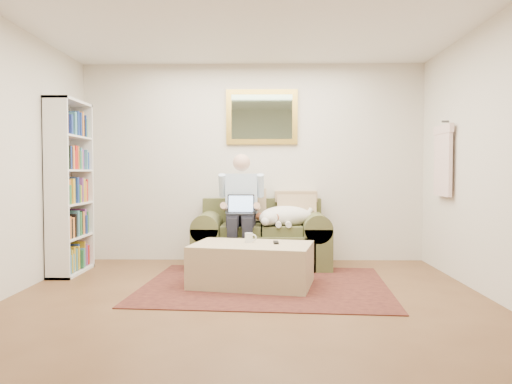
{
  "coord_description": "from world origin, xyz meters",
  "views": [
    {
      "loc": [
        0.16,
        -4.12,
        1.18
      ],
      "look_at": [
        0.06,
        1.5,
        0.95
      ],
      "focal_mm": 35.0,
      "sensor_mm": 36.0,
      "label": 1
    }
  ],
  "objects_px": {
    "ottoman": "(252,265)",
    "coffee_mug": "(249,238)",
    "seated_man": "(241,211)",
    "bookshelf": "(70,187)",
    "laptop": "(241,209)",
    "sleeping_dog": "(286,216)",
    "sofa": "(262,243)"
  },
  "relations": [
    {
      "from": "laptop",
      "to": "coffee_mug",
      "type": "relative_size",
      "value": 3.23
    },
    {
      "from": "laptop",
      "to": "bookshelf",
      "type": "distance_m",
      "value": 2.0
    },
    {
      "from": "laptop",
      "to": "sleeping_dog",
      "type": "xyz_separation_m",
      "value": [
        0.55,
        0.13,
        -0.1
      ]
    },
    {
      "from": "seated_man",
      "to": "sleeping_dog",
      "type": "bearing_deg",
      "value": 7.13
    },
    {
      "from": "sofa",
      "to": "bookshelf",
      "type": "distance_m",
      "value": 2.37
    },
    {
      "from": "seated_man",
      "to": "bookshelf",
      "type": "bearing_deg",
      "value": -171.56
    },
    {
      "from": "coffee_mug",
      "to": "sleeping_dog",
      "type": "bearing_deg",
      "value": 64.0
    },
    {
      "from": "seated_man",
      "to": "ottoman",
      "type": "bearing_deg",
      "value": -80.11
    },
    {
      "from": "sofa",
      "to": "seated_man",
      "type": "height_order",
      "value": "seated_man"
    },
    {
      "from": "seated_man",
      "to": "bookshelf",
      "type": "height_order",
      "value": "bookshelf"
    },
    {
      "from": "coffee_mug",
      "to": "bookshelf",
      "type": "bearing_deg",
      "value": 166.21
    },
    {
      "from": "coffee_mug",
      "to": "bookshelf",
      "type": "xyz_separation_m",
      "value": [
        -2.09,
        0.51,
        0.51
      ]
    },
    {
      "from": "laptop",
      "to": "sleeping_dog",
      "type": "relative_size",
      "value": 0.47
    },
    {
      "from": "ottoman",
      "to": "coffee_mug",
      "type": "height_order",
      "value": "coffee_mug"
    },
    {
      "from": "bookshelf",
      "to": "seated_man",
      "type": "bearing_deg",
      "value": 8.44
    },
    {
      "from": "sofa",
      "to": "bookshelf",
      "type": "bearing_deg",
      "value": -168.67
    },
    {
      "from": "sofa",
      "to": "laptop",
      "type": "xyz_separation_m",
      "value": [
        -0.25,
        -0.22,
        0.45
      ]
    },
    {
      "from": "laptop",
      "to": "ottoman",
      "type": "height_order",
      "value": "laptop"
    },
    {
      "from": "sofa",
      "to": "ottoman",
      "type": "xyz_separation_m",
      "value": [
        -0.09,
        -1.06,
        -0.07
      ]
    },
    {
      "from": "laptop",
      "to": "sofa",
      "type": "bearing_deg",
      "value": 41.02
    },
    {
      "from": "sofa",
      "to": "seated_man",
      "type": "xyz_separation_m",
      "value": [
        -0.25,
        -0.15,
        0.41
      ]
    },
    {
      "from": "bookshelf",
      "to": "coffee_mug",
      "type": "bearing_deg",
      "value": -13.79
    },
    {
      "from": "ottoman",
      "to": "coffee_mug",
      "type": "relative_size",
      "value": 12.0
    },
    {
      "from": "coffee_mug",
      "to": "laptop",
      "type": "bearing_deg",
      "value": 99.32
    },
    {
      "from": "ottoman",
      "to": "laptop",
      "type": "bearing_deg",
      "value": 100.63
    },
    {
      "from": "seated_man",
      "to": "laptop",
      "type": "xyz_separation_m",
      "value": [
        0.0,
        -0.06,
        0.03
      ]
    },
    {
      "from": "coffee_mug",
      "to": "seated_man",
      "type": "bearing_deg",
      "value": 98.59
    },
    {
      "from": "seated_man",
      "to": "coffee_mug",
      "type": "xyz_separation_m",
      "value": [
        0.12,
        -0.81,
        -0.21
      ]
    },
    {
      "from": "seated_man",
      "to": "laptop",
      "type": "relative_size",
      "value": 4.33
    },
    {
      "from": "sleeping_dog",
      "to": "coffee_mug",
      "type": "xyz_separation_m",
      "value": [
        -0.43,
        -0.87,
        -0.15
      ]
    },
    {
      "from": "ottoman",
      "to": "bookshelf",
      "type": "bearing_deg",
      "value": 163.88
    },
    {
      "from": "laptop",
      "to": "bookshelf",
      "type": "bearing_deg",
      "value": -173.41
    }
  ]
}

